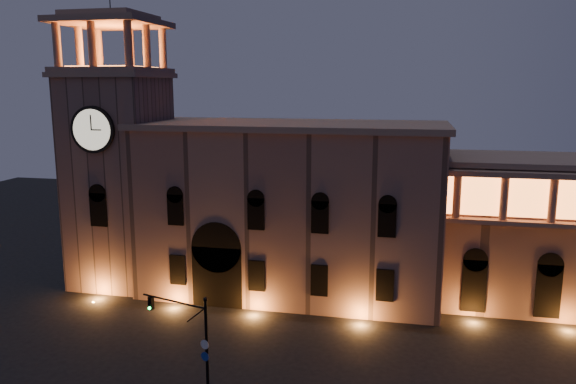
# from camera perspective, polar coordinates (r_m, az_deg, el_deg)

# --- Properties ---
(government_building) EXTENTS (30.80, 12.80, 17.60)m
(government_building) POSITION_cam_1_polar(r_m,az_deg,el_deg) (57.47, 0.20, -1.73)
(government_building) COLOR #836155
(government_building) RESTS_ON ground
(clock_tower) EXTENTS (9.80, 9.80, 32.40)m
(clock_tower) POSITION_cam_1_polar(r_m,az_deg,el_deg) (62.44, -16.76, 2.29)
(clock_tower) COLOR #836155
(clock_tower) RESTS_ON ground
(traffic_light) EXTENTS (5.44, 1.84, 7.73)m
(traffic_light) POSITION_cam_1_polar(r_m,az_deg,el_deg) (39.38, -9.40, -15.24)
(traffic_light) COLOR black
(traffic_light) RESTS_ON ground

